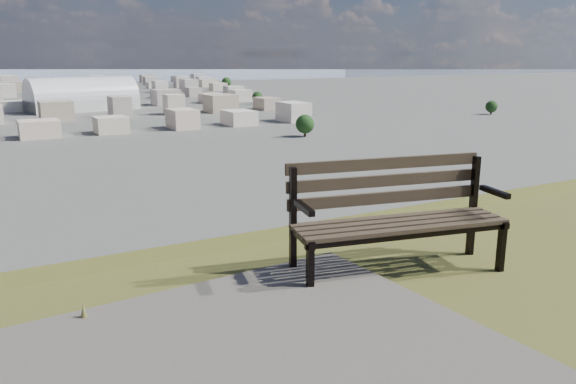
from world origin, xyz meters
TOP-DOWN VIEW (x-y plane):
  - park_bench at (-1.31, 2.85)m, footprint 1.93×0.95m
  - arena at (40.04, 288.79)m, footprint 52.94×30.11m

SIDE VIEW (x-z plane):
  - arena at x=40.04m, z-range -5.56..15.49m
  - park_bench at x=-1.31m, z-range 25.06..26.03m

